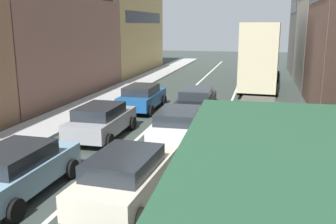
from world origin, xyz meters
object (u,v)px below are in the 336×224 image
at_px(wagon_left_lane_second, 17,169).
at_px(bus_mid_queue_primary, 262,52).
at_px(sedan_left_lane_fourth, 142,97).
at_px(sedan_right_lane_behind_truck, 255,156).
at_px(sedan_centre_lane_second, 127,176).
at_px(sedan_left_lane_third, 101,120).
at_px(wagon_right_lane_far, 257,115).
at_px(coupe_centre_lane_fourth, 197,101).
at_px(hatchback_centre_lane_third, 178,125).

height_order(wagon_left_lane_second, bus_mid_queue_primary, bus_mid_queue_primary).
relative_size(sedan_left_lane_fourth, sedan_right_lane_behind_truck, 1.00).
bearing_deg(sedan_left_lane_fourth, wagon_left_lane_second, 179.32).
xyz_separation_m(sedan_centre_lane_second, sedan_left_lane_third, (-3.23, 5.65, 0.00)).
xyz_separation_m(sedan_right_lane_behind_truck, wagon_right_lane_far, (-0.00, 5.88, 0.00)).
bearing_deg(bus_mid_queue_primary, wagon_left_lane_second, 164.90).
distance_m(sedan_right_lane_behind_truck, bus_mid_queue_primary, 18.45).
xyz_separation_m(wagon_left_lane_second, sedan_left_lane_third, (0.05, 5.97, 0.00)).
bearing_deg(sedan_centre_lane_second, sedan_left_lane_third, 32.54).
bearing_deg(bus_mid_queue_primary, coupe_centre_lane_fourth, 163.58).
bearing_deg(sedan_right_lane_behind_truck, hatchback_centre_lane_third, 45.36).
height_order(hatchback_centre_lane_third, coupe_centre_lane_fourth, same).
bearing_deg(wagon_right_lane_far, sedan_right_lane_behind_truck, -176.77).
relative_size(hatchback_centre_lane_third, wagon_right_lane_far, 0.99).
bearing_deg(wagon_left_lane_second, sedan_right_lane_behind_truck, -66.38).
relative_size(wagon_left_lane_second, sedan_left_lane_third, 1.00).
relative_size(sedan_centre_lane_second, coupe_centre_lane_fourth, 1.01).
xyz_separation_m(sedan_right_lane_behind_truck, bus_mid_queue_primary, (0.10, 18.34, 2.03)).
xyz_separation_m(coupe_centre_lane_fourth, sedan_right_lane_behind_truck, (3.32, -8.54, 0.00)).
xyz_separation_m(coupe_centre_lane_fourth, wagon_right_lane_far, (3.32, -2.66, 0.00)).
distance_m(wagon_left_lane_second, bus_mid_queue_primary, 22.33).
bearing_deg(wagon_right_lane_far, wagon_left_lane_second, 145.49).
bearing_deg(sedan_left_lane_fourth, coupe_centre_lane_fourth, -95.19).
relative_size(hatchback_centre_lane_third, sedan_left_lane_third, 1.01).
bearing_deg(sedan_right_lane_behind_truck, sedan_left_lane_fourth, 36.85).
height_order(hatchback_centre_lane_third, wagon_right_lane_far, same).
bearing_deg(coupe_centre_lane_fourth, sedan_right_lane_behind_truck, -160.09).
xyz_separation_m(sedan_left_lane_fourth, wagon_right_lane_far, (6.59, -2.96, 0.00)).
xyz_separation_m(wagon_right_lane_far, bus_mid_queue_primary, (0.10, 12.46, 2.03)).
distance_m(wagon_left_lane_second, hatchback_centre_lane_third, 6.96).
distance_m(wagon_left_lane_second, wagon_right_lane_far, 11.00).
height_order(wagon_left_lane_second, hatchback_centre_lane_third, same).
height_order(sedan_centre_lane_second, sedan_left_lane_third, same).
xyz_separation_m(wagon_left_lane_second, bus_mid_queue_primary, (6.83, 21.16, 2.03)).
relative_size(sedan_left_lane_third, bus_mid_queue_primary, 0.41).
relative_size(coupe_centre_lane_fourth, sedan_right_lane_behind_truck, 1.01).
distance_m(hatchback_centre_lane_third, sedan_left_lane_third, 3.49).
distance_m(sedan_left_lane_fourth, sedan_right_lane_behind_truck, 11.02).
bearing_deg(wagon_left_lane_second, coupe_centre_lane_fourth, -15.87).
relative_size(hatchback_centre_lane_third, bus_mid_queue_primary, 0.41).
bearing_deg(sedan_left_lane_third, sedan_left_lane_fourth, -1.28).
xyz_separation_m(sedan_left_lane_third, bus_mid_queue_primary, (6.78, 15.19, 2.03)).
bearing_deg(sedan_right_lane_behind_truck, sedan_left_lane_third, 64.88).
height_order(sedan_left_lane_fourth, sedan_right_lane_behind_truck, same).
bearing_deg(wagon_left_lane_second, sedan_centre_lane_second, -83.56).
height_order(hatchback_centre_lane_third, sedan_right_lane_behind_truck, same).
bearing_deg(sedan_left_lane_fourth, sedan_centre_lane_second, -164.48).
relative_size(hatchback_centre_lane_third, sedan_right_lane_behind_truck, 1.01).
bearing_deg(sedan_centre_lane_second, sedan_left_lane_fourth, 18.28).
distance_m(wagon_left_lane_second, sedan_left_lane_fourth, 11.66).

